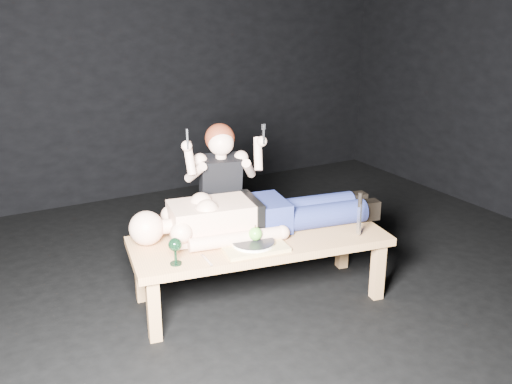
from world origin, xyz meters
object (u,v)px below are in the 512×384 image
carving_knife (359,214)px  table (260,269)px  kneeling_woman (219,195)px  goblet (175,251)px  serving_tray (253,246)px  lying_man (261,210)px

carving_knife → table: bearing=163.4°
carving_knife → kneeling_woman: bearing=135.4°
table → goblet: goblet is taller
goblet → carving_knife: carving_knife is taller
serving_tray → kneeling_woman: bearing=83.0°
goblet → carving_knife: 1.22m
lying_man → serving_tray: bearing=-118.9°
kneeling_woman → carving_knife: size_ratio=3.88×
table → serving_tray: size_ratio=4.22×
lying_man → goblet: lying_man is taller
table → carving_knife: 0.75m
kneeling_woman → serving_tray: kneeling_woman is taller
lying_man → goblet: 0.73m
lying_man → carving_knife: (0.51, -0.40, 0.01)m
kneeling_woman → serving_tray: (-0.08, -0.68, -0.12)m
serving_tray → goblet: size_ratio=2.38×
lying_man → kneeling_woman: kneeling_woman is taller
goblet → carving_knife: bearing=-8.3°
table → kneeling_woman: kneeling_woman is taller
table → serving_tray: (-0.11, -0.12, 0.24)m
goblet → carving_knife: size_ratio=0.56×
lying_man → kneeling_woman: bearing=112.6°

